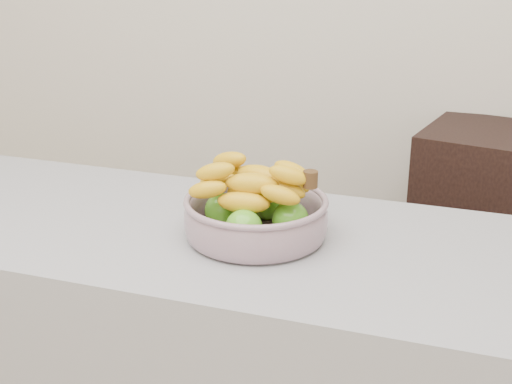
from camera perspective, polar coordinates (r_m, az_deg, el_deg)
cabinet at (r=2.53m, az=18.42°, el=-5.36°), size 0.57×0.49×0.90m
fruit_bowl at (r=1.47m, az=-0.02°, el=-1.69°), size 0.30×0.30×0.16m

